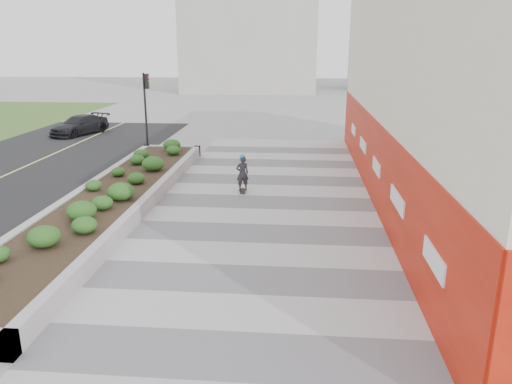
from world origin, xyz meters
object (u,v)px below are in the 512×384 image
traffic_signal_near (146,100)px  car_dark (80,125)px  skateboarder (242,173)px  planter (111,197)px

traffic_signal_near → car_dark: 7.61m
traffic_signal_near → skateboarder: traffic_signal_near is taller
traffic_signal_near → car_dark: bearing=143.9°
skateboarder → car_dark: bearing=127.5°
planter → traffic_signal_near: 10.90m
planter → car_dark: car_dark is taller
traffic_signal_near → skateboarder: size_ratio=2.71×
traffic_signal_near → skateboarder: bearing=-52.4°
traffic_signal_near → skateboarder: 10.36m
skateboarder → traffic_signal_near: bearing=120.7°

